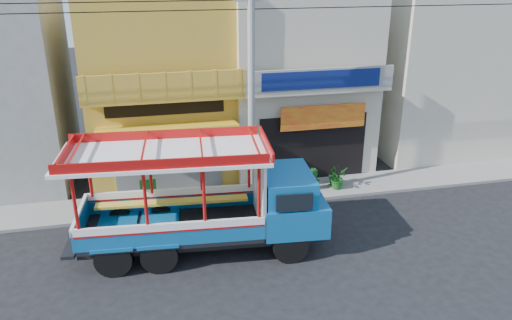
{
  "coord_description": "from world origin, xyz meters",
  "views": [
    {
      "loc": [
        -4.67,
        -13.71,
        8.77
      ],
      "look_at": [
        -1.01,
        2.5,
        2.16
      ],
      "focal_mm": 35.0,
      "sensor_mm": 36.0,
      "label": 1
    }
  ],
  "objects_px": {
    "utility_pole": "(255,76)",
    "potted_plant_c": "(335,175)",
    "songthaew_truck": "(218,199)",
    "potted_plant_a": "(337,178)",
    "green_sign": "(149,192)",
    "potted_plant_b": "(314,179)"
  },
  "relations": [
    {
      "from": "potted_plant_a",
      "to": "potted_plant_b",
      "type": "height_order",
      "value": "potted_plant_a"
    },
    {
      "from": "potted_plant_a",
      "to": "potted_plant_b",
      "type": "bearing_deg",
      "value": 129.36
    },
    {
      "from": "green_sign",
      "to": "potted_plant_c",
      "type": "distance_m",
      "value": 7.59
    },
    {
      "from": "potted_plant_a",
      "to": "songthaew_truck",
      "type": "bearing_deg",
      "value": 168.99
    },
    {
      "from": "utility_pole",
      "to": "songthaew_truck",
      "type": "xyz_separation_m",
      "value": [
        -1.86,
        -2.93,
        -3.22
      ]
    },
    {
      "from": "utility_pole",
      "to": "potted_plant_c",
      "type": "xyz_separation_m",
      "value": [
        3.56,
        0.8,
        -4.48
      ]
    },
    {
      "from": "utility_pole",
      "to": "potted_plant_b",
      "type": "height_order",
      "value": "utility_pole"
    },
    {
      "from": "utility_pole",
      "to": "potted_plant_b",
      "type": "bearing_deg",
      "value": 12.55
    },
    {
      "from": "songthaew_truck",
      "to": "potted_plant_a",
      "type": "distance_m",
      "value": 6.49
    },
    {
      "from": "songthaew_truck",
      "to": "potted_plant_b",
      "type": "height_order",
      "value": "songthaew_truck"
    },
    {
      "from": "utility_pole",
      "to": "potted_plant_a",
      "type": "xyz_separation_m",
      "value": [
        3.53,
        0.45,
        -4.48
      ]
    },
    {
      "from": "potted_plant_b",
      "to": "potted_plant_c",
      "type": "xyz_separation_m",
      "value": [
        0.97,
        0.22,
        0.01
      ]
    },
    {
      "from": "utility_pole",
      "to": "potted_plant_a",
      "type": "height_order",
      "value": "utility_pole"
    },
    {
      "from": "utility_pole",
      "to": "potted_plant_a",
      "type": "bearing_deg",
      "value": 7.24
    },
    {
      "from": "utility_pole",
      "to": "potted_plant_c",
      "type": "relative_size",
      "value": 32.04
    },
    {
      "from": "potted_plant_c",
      "to": "songthaew_truck",
      "type": "bearing_deg",
      "value": -12.12
    },
    {
      "from": "green_sign",
      "to": "potted_plant_b",
      "type": "relative_size",
      "value": 1.1
    },
    {
      "from": "songthaew_truck",
      "to": "potted_plant_a",
      "type": "xyz_separation_m",
      "value": [
        5.39,
        3.38,
        -1.25
      ]
    },
    {
      "from": "potted_plant_b",
      "to": "potted_plant_a",
      "type": "bearing_deg",
      "value": -148.01
    },
    {
      "from": "utility_pole",
      "to": "potted_plant_b",
      "type": "distance_m",
      "value": 5.21
    },
    {
      "from": "potted_plant_b",
      "to": "songthaew_truck",
      "type": "bearing_deg",
      "value": 77.8
    },
    {
      "from": "songthaew_truck",
      "to": "potted_plant_b",
      "type": "bearing_deg",
      "value": 38.23
    }
  ]
}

